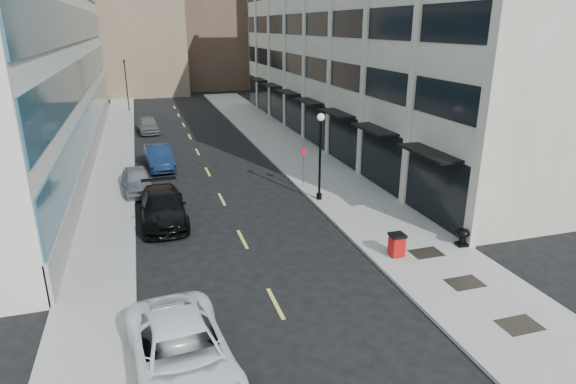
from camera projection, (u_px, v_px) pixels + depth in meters
ground at (291, 334)px, 16.27m from camera, size 160.00×160.00×0.00m
sidewalk_right at (307, 163)px, 36.39m from camera, size 5.00×80.00×0.15m
sidewalk_left at (112, 179)px, 32.52m from camera, size 3.00×80.00×0.15m
building_right at (383, 36)px, 42.40m from camera, size 15.30×46.50×18.25m
skyline_tan_far at (69, 18)px, 79.27m from camera, size 12.00×14.00×22.00m
skyline_stone at (276, 25)px, 77.60m from camera, size 10.00×14.00×20.00m
grate_near at (519, 325)px, 16.52m from camera, size 1.40×1.00×0.01m
grate_mid at (465, 283)px, 19.23m from camera, size 1.40×1.00×0.01m
grate_far at (426, 253)px, 21.76m from camera, size 1.40×1.00×0.01m
road_centerline at (214, 184)px, 31.63m from camera, size 0.15×68.20×0.01m
traffic_signal at (124, 63)px, 56.24m from camera, size 0.66×0.66×6.98m
car_white_van at (182, 354)px, 14.00m from camera, size 3.35×6.28×1.68m
car_black_pickup at (163, 207)px, 25.34m from camera, size 2.40×5.78×1.67m
car_silver_sedan at (137, 180)px, 29.95m from camera, size 2.14×4.62×1.53m
car_blue_sedan at (159, 157)px, 34.99m from camera, size 2.10×5.14×1.66m
car_grey_sedan at (148, 125)px, 46.64m from camera, size 2.09×4.75×1.59m
trash_bin at (397, 244)px, 21.32m from camera, size 0.66×0.74×1.06m
lamppost at (320, 149)px, 27.52m from camera, size 0.43×0.43×5.22m
sign_post at (303, 161)px, 30.17m from camera, size 0.30×0.15×2.71m
urn_planter at (463, 235)px, 22.32m from camera, size 0.62×0.62×0.86m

